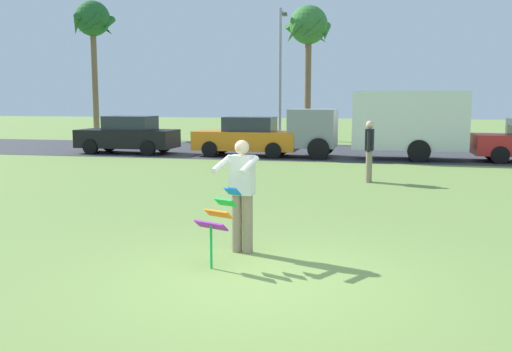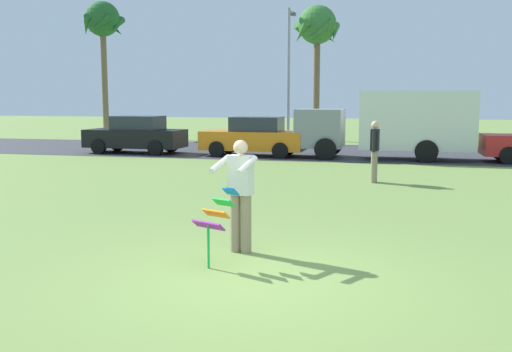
# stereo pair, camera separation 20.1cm
# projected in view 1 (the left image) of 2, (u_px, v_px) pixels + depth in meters

# --- Properties ---
(ground_plane) EXTENTS (120.00, 120.00, 0.00)m
(ground_plane) POSITION_uv_depth(u_px,v_px,m) (259.00, 281.00, 7.35)
(ground_plane) COLOR olive
(road_strip) EXTENTS (120.00, 8.00, 0.01)m
(road_strip) POSITION_uv_depth(u_px,v_px,m) (344.00, 152.00, 24.82)
(road_strip) COLOR #38383D
(road_strip) RESTS_ON ground
(person_kite_flyer) EXTENTS (0.62, 0.72, 1.73)m
(person_kite_flyer) POSITION_uv_depth(u_px,v_px,m) (242.00, 191.00, 8.62)
(person_kite_flyer) COLOR gray
(person_kite_flyer) RESTS_ON ground
(kite_held) EXTENTS (0.59, 0.72, 1.08)m
(kite_held) POSITION_uv_depth(u_px,v_px,m) (219.00, 216.00, 7.95)
(kite_held) COLOR blue
(kite_held) RESTS_ON ground
(parked_car_black) EXTENTS (4.24, 1.92, 1.60)m
(parked_car_black) POSITION_uv_depth(u_px,v_px,m) (128.00, 135.00, 24.29)
(parked_car_black) COLOR black
(parked_car_black) RESTS_ON ground
(parked_car_orange) EXTENTS (4.23, 1.90, 1.60)m
(parked_car_orange) POSITION_uv_depth(u_px,v_px,m) (247.00, 137.00, 23.20)
(parked_car_orange) COLOR orange
(parked_car_orange) RESTS_ON ground
(parked_truck_grey_van) EXTENTS (6.74, 2.22, 2.62)m
(parked_truck_grey_van) POSITION_uv_depth(u_px,v_px,m) (387.00, 123.00, 21.94)
(parked_truck_grey_van) COLOR gray
(parked_truck_grey_van) RESTS_ON ground
(palm_tree_left_near) EXTENTS (2.58, 2.71, 8.17)m
(palm_tree_left_near) POSITION_uv_depth(u_px,v_px,m) (93.00, 24.00, 34.25)
(palm_tree_left_near) COLOR brown
(palm_tree_left_near) RESTS_ON ground
(palm_tree_right_near) EXTENTS (2.58, 2.71, 7.38)m
(palm_tree_right_near) POSITION_uv_depth(u_px,v_px,m) (308.00, 30.00, 31.09)
(palm_tree_right_near) COLOR brown
(palm_tree_right_near) RESTS_ON ground
(streetlight_pole) EXTENTS (0.24, 1.65, 7.00)m
(streetlight_pole) POSITION_uv_depth(u_px,v_px,m) (281.00, 67.00, 30.02)
(streetlight_pole) COLOR #9E9EA3
(streetlight_pole) RESTS_ON ground
(person_walker_near) EXTENTS (0.25, 0.57, 1.73)m
(person_walker_near) POSITION_uv_depth(u_px,v_px,m) (369.00, 149.00, 15.95)
(person_walker_near) COLOR gray
(person_walker_near) RESTS_ON ground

